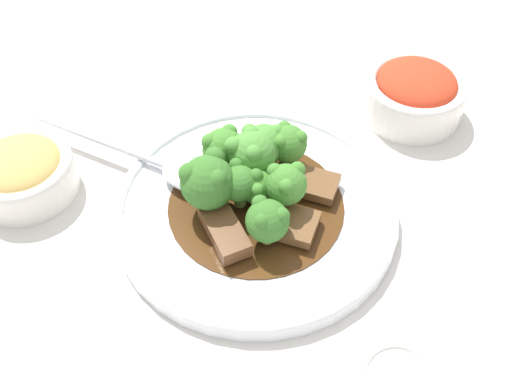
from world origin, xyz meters
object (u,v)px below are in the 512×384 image
Objects in this scene: broccoli_floret_1 at (239,180)px; serving_spoon at (179,169)px; beef_strip_1 at (225,231)px; broccoli_floret_5 at (260,187)px; beef_strip_2 at (306,182)px; broccoli_floret_4 at (267,220)px; broccoli_floret_8 at (286,184)px; side_bowl_appetizer at (22,172)px; broccoli_floret_6 at (249,153)px; sauce_dish at (400,381)px; main_plate at (256,208)px; broccoli_floret_3 at (208,179)px; side_bowl_kimchi at (414,93)px; broccoli_floret_7 at (288,143)px; broccoli_floret_2 at (264,144)px; beef_strip_0 at (292,224)px; broccoli_floret_0 at (224,148)px.

serving_spoon is at bearing -36.07° from broccoli_floret_1.
broccoli_floret_5 reaches higher than beef_strip_1.
broccoli_floret_4 reaches higher than beef_strip_2.
serving_spoon is at bearing -28.70° from broccoli_floret_8.
side_bowl_appetizer is (0.25, -0.07, -0.03)m from broccoli_floret_8.
broccoli_floret_6 is at bearing -78.27° from broccoli_floret_5.
broccoli_floret_1 is 1.00× the size of broccoli_floret_4.
sauce_dish is at bearing 142.71° from side_bowl_appetizer.
main_plate is at bearing 162.83° from broccoli_floret_1.
beef_strip_2 is at bearing -158.59° from broccoli_floret_5.
broccoli_floret_3 reaches higher than sauce_dish.
broccoli_floret_8 is at bearing -120.27° from broccoli_floret_4.
serving_spoon is at bearing 17.99° from side_bowl_kimchi.
serving_spoon is at bearing -49.48° from broccoli_floret_4.
broccoli_floret_5 is at bearing 57.61° from broccoli_floret_7.
broccoli_floret_7 reaches higher than beef_strip_1.
side_bowl_appetizer is (0.41, 0.07, -0.00)m from side_bowl_kimchi.
broccoli_floret_3 is 0.24m from sauce_dish.
broccoli_floret_1 reaches higher than serving_spoon.
broccoli_floret_7 is at bearing 178.11° from broccoli_floret_2.
serving_spoon reaches higher than main_plate.
beef_strip_0 is 0.80× the size of beef_strip_2.
broccoli_floret_4 is at bearing 53.50° from beef_strip_2.
beef_strip_2 is 0.08m from broccoli_floret_4.
broccoli_floret_0 is at bearing -56.71° from beef_strip_0.
beef_strip_1 is at bearing 48.77° from main_plate.
side_bowl_kimchi reaches higher than serving_spoon.
beef_strip_1 is at bearing 32.92° from beef_strip_2.
broccoli_floret_0 reaches higher than beef_strip_2.
beef_strip_1 reaches higher than sauce_dish.
broccoli_floret_0 is 1.17× the size of broccoli_floret_5.
beef_strip_0 is at bearing 67.59° from beef_strip_2.
broccoli_floret_7 is at bearing -177.94° from serving_spoon.
broccoli_floret_0 is at bearing -110.86° from broccoli_floret_3.
broccoli_floret_8 reaches higher than broccoli_floret_5.
broccoli_floret_2 is 0.85× the size of broccoli_floret_6.
broccoli_floret_6 reaches higher than sauce_dish.
broccoli_floret_7 is (-0.02, 0.00, -0.00)m from broccoli_floret_2.
beef_strip_1 is 0.33× the size of serving_spoon.
sauce_dish is (-0.12, 0.23, -0.04)m from broccoli_floret_0.
broccoli_floret_0 is 0.06m from broccoli_floret_5.
main_plate is 7.03× the size of broccoli_floret_5.
broccoli_floret_2 reaches higher than broccoli_floret_1.
broccoli_floret_6 is at bearing -54.08° from broccoli_floret_8.
broccoli_floret_8 reaches higher than beef_strip_2.
side_bowl_appetizer is (0.18, -0.05, -0.03)m from broccoli_floret_3.
sauce_dish is (-0.06, 0.15, -0.02)m from beef_strip_0.
broccoli_floret_7 is 0.40× the size of side_bowl_kimchi.
broccoli_floret_2 reaches higher than beef_strip_2.
broccoli_floret_5 is 0.35× the size of side_bowl_kimchi.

